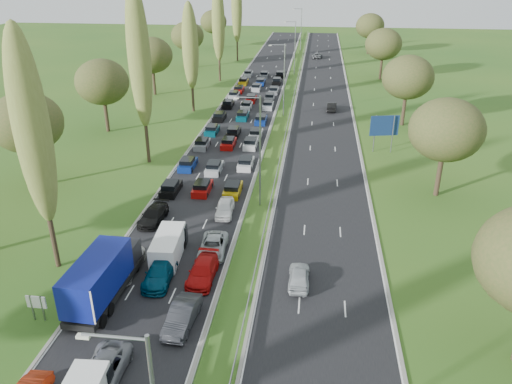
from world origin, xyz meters
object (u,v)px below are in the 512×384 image
(info_sign, at_px, (37,305))
(near_car_3, at_px, (153,215))
(white_van_rear, at_px, (169,245))
(direction_sign, at_px, (384,127))
(near_car_2, at_px, (122,265))
(blue_lorry, at_px, (103,275))

(info_sign, bearing_deg, near_car_3, 77.19)
(white_van_rear, distance_m, direction_sign, 37.12)
(near_car_3, relative_size, white_van_rear, 0.89)
(direction_sign, bearing_deg, white_van_rear, -125.88)
(white_van_rear, bearing_deg, info_sign, -130.01)
(near_car_2, distance_m, direction_sign, 41.48)
(near_car_3, distance_m, blue_lorry, 12.83)
(near_car_3, height_order, info_sign, info_sign)
(blue_lorry, bearing_deg, near_car_2, 92.18)
(near_car_3, distance_m, direction_sign, 34.71)
(direction_sign, bearing_deg, blue_lorry, -124.40)
(white_van_rear, xyz_separation_m, info_sign, (-7.09, -9.63, 0.22))
(near_car_2, distance_m, info_sign, 7.69)
(direction_sign, bearing_deg, info_sign, -125.99)
(near_car_2, xyz_separation_m, info_sign, (-3.82, -6.65, 0.57))
(near_car_3, height_order, white_van_rear, white_van_rear)
(near_car_2, height_order, white_van_rear, white_van_rear)
(near_car_3, bearing_deg, blue_lorry, -85.42)
(blue_lorry, bearing_deg, info_sign, -138.08)
(near_car_3, xyz_separation_m, white_van_rear, (3.47, -6.29, 0.41))
(near_car_3, xyz_separation_m, info_sign, (-3.62, -15.93, 0.63))
(near_car_2, height_order, near_car_3, near_car_2)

